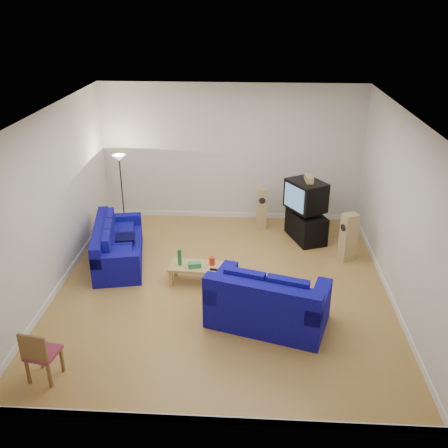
# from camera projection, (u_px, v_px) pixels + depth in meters

# --- Properties ---
(room) EXTENTS (6.01, 6.51, 3.21)m
(room) POSITION_uv_depth(u_px,v_px,m) (223.00, 210.00, 8.57)
(room) COLOR olive
(room) RESTS_ON ground
(sofa_three_seat) EXTENTS (1.28, 2.20, 0.80)m
(sofa_three_seat) POSITION_uv_depth(u_px,v_px,m) (116.00, 248.00, 10.00)
(sofa_three_seat) COLOR #06036E
(sofa_three_seat) RESTS_ON ground
(sofa_loveseat) EXTENTS (2.09, 1.54, 0.93)m
(sofa_loveseat) POSITION_uv_depth(u_px,v_px,m) (267.00, 306.00, 8.02)
(sofa_loveseat) COLOR #06036E
(sofa_loveseat) RESTS_ON ground
(coffee_table) EXTENTS (1.02, 0.57, 0.36)m
(coffee_table) POSITION_uv_depth(u_px,v_px,m) (196.00, 268.00, 9.25)
(coffee_table) COLOR tan
(coffee_table) RESTS_ON ground
(bottle) EXTENTS (0.09, 0.09, 0.31)m
(bottle) POSITION_uv_depth(u_px,v_px,m) (180.00, 257.00, 9.19)
(bottle) COLOR #197233
(bottle) RESTS_ON coffee_table
(tissue_box) EXTENTS (0.25, 0.18, 0.09)m
(tissue_box) POSITION_uv_depth(u_px,v_px,m) (195.00, 265.00, 9.15)
(tissue_box) COLOR green
(tissue_box) RESTS_ON coffee_table
(red_canister) EXTENTS (0.11, 0.11, 0.15)m
(red_canister) POSITION_uv_depth(u_px,v_px,m) (212.00, 261.00, 9.23)
(red_canister) COLOR red
(red_canister) RESTS_ON coffee_table
(remote) EXTENTS (0.18, 0.07, 0.02)m
(remote) POSITION_uv_depth(u_px,v_px,m) (215.00, 270.00, 9.06)
(remote) COLOR black
(remote) RESTS_ON coffee_table
(tv_stand) EXTENTS (0.89, 1.15, 0.62)m
(tv_stand) POSITION_uv_depth(u_px,v_px,m) (306.00, 226.00, 10.94)
(tv_stand) COLOR black
(tv_stand) RESTS_ON ground
(av_receiver) EXTENTS (0.41, 0.46, 0.09)m
(av_receiver) POSITION_uv_depth(u_px,v_px,m) (307.00, 210.00, 10.84)
(av_receiver) COLOR black
(av_receiver) RESTS_ON tv_stand
(television) EXTENTS (0.94, 1.01, 0.63)m
(television) POSITION_uv_depth(u_px,v_px,m) (306.00, 195.00, 10.63)
(television) COLOR black
(television) RESTS_ON av_receiver
(centre_speaker) EXTENTS (0.17, 0.37, 0.13)m
(centre_speaker) POSITION_uv_depth(u_px,v_px,m) (309.00, 179.00, 10.47)
(centre_speaker) COLOR tan
(centre_speaker) RESTS_ON television
(speaker_left) EXTENTS (0.23, 0.31, 0.98)m
(speaker_left) POSITION_uv_depth(u_px,v_px,m) (262.00, 208.00, 11.42)
(speaker_left) COLOR tan
(speaker_left) RESTS_ON ground
(speaker_right) EXTENTS (0.37, 0.34, 1.00)m
(speaker_right) POSITION_uv_depth(u_px,v_px,m) (348.00, 237.00, 9.99)
(speaker_right) COLOR tan
(speaker_right) RESTS_ON ground
(floor_lamp) EXTENTS (0.30, 0.30, 1.73)m
(floor_lamp) POSITION_uv_depth(u_px,v_px,m) (120.00, 168.00, 11.08)
(floor_lamp) COLOR black
(floor_lamp) RESTS_ON ground
(dining_chair) EXTENTS (0.46, 0.46, 0.84)m
(dining_chair) POSITION_uv_depth(u_px,v_px,m) (40.00, 353.00, 6.78)
(dining_chair) COLOR brown
(dining_chair) RESTS_ON ground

